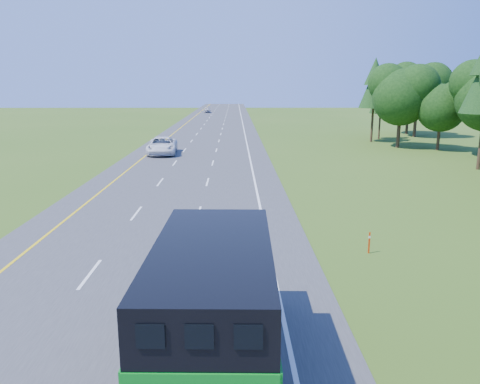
{
  "coord_description": "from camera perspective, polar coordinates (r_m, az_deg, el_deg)",
  "views": [
    {
      "loc": [
        3.95,
        -6.45,
        7.39
      ],
      "look_at": [
        4.22,
        17.59,
        1.86
      ],
      "focal_mm": 35.0,
      "sensor_mm": 36.0,
      "label": 1
    }
  ],
  "objects": [
    {
      "name": "road",
      "position": [
        57.07,
        -4.63,
        5.5
      ],
      "size": [
        15.0,
        260.0,
        0.04
      ],
      "primitive_type": "cube",
      "color": "#38383A",
      "rests_on": "ground"
    },
    {
      "name": "lane_markings",
      "position": [
        57.06,
        -4.63,
        5.52
      ],
      "size": [
        11.15,
        260.0,
        0.01
      ],
      "color": "yellow",
      "rests_on": "road"
    },
    {
      "name": "far_car",
      "position": [
        127.8,
        -4.01,
        9.95
      ],
      "size": [
        1.91,
        4.31,
        1.44
      ],
      "primitive_type": "imported",
      "rotation": [
        0.0,
        0.0,
        0.05
      ],
      "color": "#ADADB4",
      "rests_on": "road"
    },
    {
      "name": "white_suv",
      "position": [
        51.52,
        -9.46,
        5.6
      ],
      "size": [
        3.49,
        6.73,
        1.81
      ],
      "primitive_type": "imported",
      "rotation": [
        0.0,
        0.0,
        0.07
      ],
      "color": "white",
      "rests_on": "road"
    },
    {
      "name": "horse_truck",
      "position": [
        11.98,
        -3.05,
        -13.37
      ],
      "size": [
        2.9,
        8.67,
        3.81
      ],
      "rotation": [
        0.0,
        0.0,
        -0.02
      ],
      "color": "black",
      "rests_on": "road"
    },
    {
      "name": "delineator",
      "position": [
        21.77,
        15.47,
        -5.9
      ],
      "size": [
        0.08,
        0.04,
        0.99
      ],
      "color": "red",
      "rests_on": "ground"
    }
  ]
}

